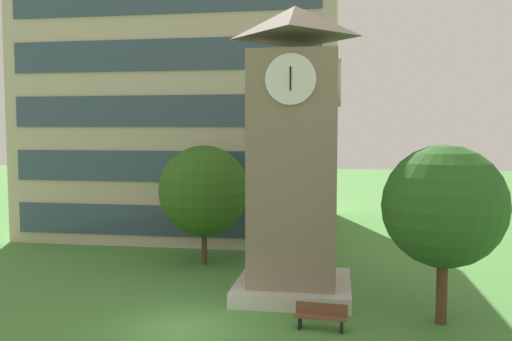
{
  "coord_description": "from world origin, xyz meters",
  "views": [
    {
      "loc": [
        5.35,
        -17.35,
        6.82
      ],
      "look_at": [
        1.76,
        5.47,
        5.12
      ],
      "focal_mm": 37.23,
      "sensor_mm": 36.0,
      "label": 1
    }
  ],
  "objects_px": {
    "park_bench": "(321,316)",
    "tree_streetside": "(204,191)",
    "clock_tower": "(294,167)",
    "tree_near_tower": "(444,206)"
  },
  "relations": [
    {
      "from": "park_bench",
      "to": "tree_streetside",
      "type": "xyz_separation_m",
      "value": [
        -6.24,
        8.12,
        3.35
      ]
    },
    {
      "from": "clock_tower",
      "to": "park_bench",
      "type": "relative_size",
      "value": 6.48
    },
    {
      "from": "park_bench",
      "to": "tree_streetside",
      "type": "relative_size",
      "value": 0.3
    },
    {
      "from": "clock_tower",
      "to": "park_bench",
      "type": "xyz_separation_m",
      "value": [
        1.27,
        -3.83,
        -4.91
      ]
    },
    {
      "from": "tree_near_tower",
      "to": "clock_tower",
      "type": "bearing_deg",
      "value": 154.38
    },
    {
      "from": "park_bench",
      "to": "tree_near_tower",
      "type": "height_order",
      "value": "tree_near_tower"
    },
    {
      "from": "clock_tower",
      "to": "park_bench",
      "type": "distance_m",
      "value": 6.35
    },
    {
      "from": "park_bench",
      "to": "tree_near_tower",
      "type": "xyz_separation_m",
      "value": [
        4.2,
        1.2,
        3.74
      ]
    },
    {
      "from": "tree_near_tower",
      "to": "tree_streetside",
      "type": "xyz_separation_m",
      "value": [
        -10.44,
        6.91,
        -0.39
      ]
    },
    {
      "from": "park_bench",
      "to": "tree_near_tower",
      "type": "bearing_deg",
      "value": 16.0
    }
  ]
}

